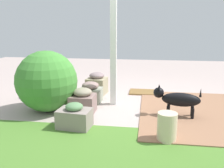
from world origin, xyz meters
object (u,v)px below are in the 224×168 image
at_px(stone_planter_mid, 83,101).
at_px(terracotta_pot_broad, 41,84).
at_px(stone_planter_nearest, 97,84).
at_px(ceramic_urn, 167,127).
at_px(porch_pillar, 113,42).
at_px(round_shrub, 47,81).
at_px(terracotta_pot_spiky, 68,81).
at_px(doormat, 145,92).
at_px(dog, 177,99).
at_px(stone_planter_far, 75,117).
at_px(stone_planter_near, 90,92).

xyz_separation_m(stone_planter_mid, terracotta_pot_broad, (1.05, -0.75, 0.08)).
xyz_separation_m(stone_planter_nearest, ceramic_urn, (-1.30, 2.00, -0.03)).
xyz_separation_m(porch_pillar, stone_planter_mid, (0.44, 0.51, -0.93)).
bearing_deg(round_shrub, stone_planter_nearest, -117.87).
xyz_separation_m(stone_planter_nearest, terracotta_pot_broad, (1.04, 0.40, 0.06)).
bearing_deg(terracotta_pot_broad, terracotta_pot_spiky, -164.42).
distance_m(terracotta_pot_broad, doormat, 2.16).
bearing_deg(stone_planter_nearest, ceramic_urn, 123.00).
distance_m(porch_pillar, stone_planter_mid, 1.15).
xyz_separation_m(round_shrub, terracotta_pot_spiky, (-0.08, -0.89, -0.20)).
bearing_deg(doormat, dog, 110.55).
distance_m(stone_planter_nearest, stone_planter_mid, 1.16).
height_order(porch_pillar, terracotta_pot_spiky, porch_pillar).
xyz_separation_m(stone_planter_far, round_shrub, (0.65, -0.63, 0.35)).
height_order(stone_planter_near, round_shrub, round_shrub).
height_order(dog, ceramic_urn, dog).
height_order(stone_planter_nearest, round_shrub, round_shrub).
relative_size(porch_pillar, stone_planter_mid, 5.40).
bearing_deg(terracotta_pot_spiky, stone_planter_nearest, -154.04).
bearing_deg(dog, stone_planter_nearest, -36.85).
height_order(stone_planter_mid, ceramic_urn, stone_planter_mid).
height_order(porch_pillar, dog, porch_pillar).
bearing_deg(doormat, stone_planter_nearest, 11.57).
bearing_deg(stone_planter_near, terracotta_pot_spiky, -30.76).
bearing_deg(dog, round_shrub, 0.28).
relative_size(stone_planter_nearest, stone_planter_mid, 1.10).
distance_m(stone_planter_far, ceramic_urn, 1.28).
height_order(porch_pillar, stone_planter_mid, porch_pillar).
relative_size(stone_planter_nearest, ceramic_urn, 1.25).
xyz_separation_m(porch_pillar, ceramic_urn, (-0.86, 1.36, -0.94)).
bearing_deg(terracotta_pot_broad, ceramic_urn, 145.66).
relative_size(stone_planter_nearest, round_shrub, 0.45).
distance_m(stone_planter_nearest, stone_planter_far, 1.77).
bearing_deg(stone_planter_near, round_shrub, 43.72).
bearing_deg(stone_planter_mid, doormat, -126.54).
distance_m(stone_planter_near, stone_planter_mid, 0.58).
distance_m(stone_planter_near, round_shrub, 0.89).
height_order(stone_planter_far, dog, dog).
relative_size(round_shrub, ceramic_urn, 2.77).
bearing_deg(stone_planter_mid, terracotta_pot_broad, -35.83).
height_order(porch_pillar, stone_planter_nearest, porch_pillar).
bearing_deg(dog, terracotta_pot_broad, -16.01).
relative_size(stone_planter_near, ceramic_urn, 1.16).
bearing_deg(round_shrub, terracotta_pot_broad, -59.57).
relative_size(stone_planter_nearest, doormat, 0.68).
distance_m(round_shrub, doormat, 2.17).
bearing_deg(terracotta_pot_spiky, doormat, -163.21).
bearing_deg(stone_planter_near, terracotta_pot_broad, -9.30).
bearing_deg(stone_planter_mid, ceramic_urn, 146.89).
bearing_deg(stone_planter_nearest, stone_planter_far, 91.45).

